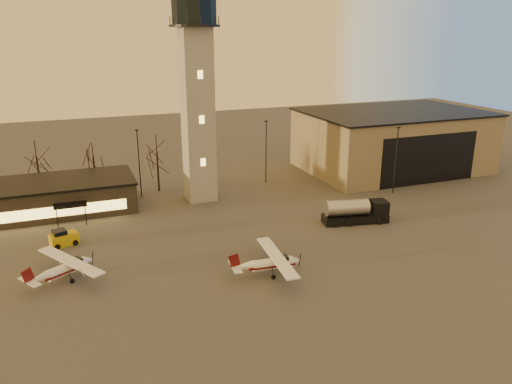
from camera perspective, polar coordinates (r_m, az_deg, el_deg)
ground at (r=47.86m, az=3.36°, el=-11.56°), size 220.00×220.00×0.00m
control_tower at (r=70.35m, az=-6.78°, el=11.95°), size 6.80×6.80×32.60m
hangar at (r=91.42m, az=15.28°, el=5.73°), size 30.60×20.60×10.30m
terminal at (r=73.05m, az=-23.69°, el=-0.62°), size 25.40×12.20×4.30m
light_poles at (r=73.36m, az=-6.29°, el=3.54°), size 58.50×12.25×10.14m
tree_row at (r=78.98m, az=-17.91°, el=4.21°), size 37.20×9.20×8.80m
cessna_front at (r=51.00m, az=2.04°, el=-8.38°), size 7.91×9.99×2.75m
cessna_rear at (r=53.40m, az=-20.65°, el=-8.35°), size 7.86×9.13×2.72m
fuel_truck at (r=65.23m, az=11.26°, el=-2.41°), size 8.67×4.08×3.10m
service_cart at (r=61.68m, az=-21.15°, el=-5.04°), size 3.33×2.55×1.91m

